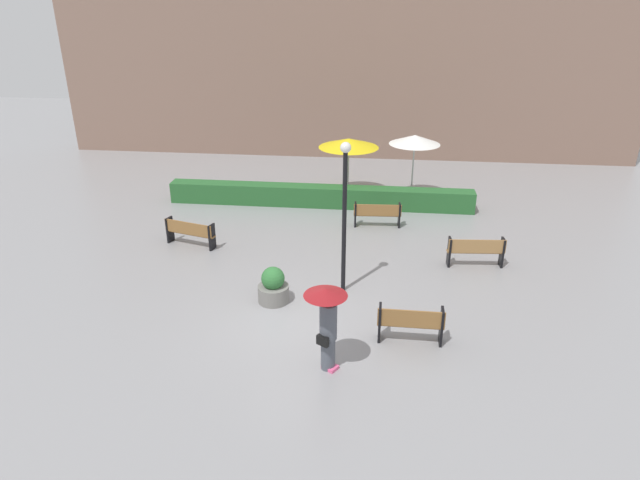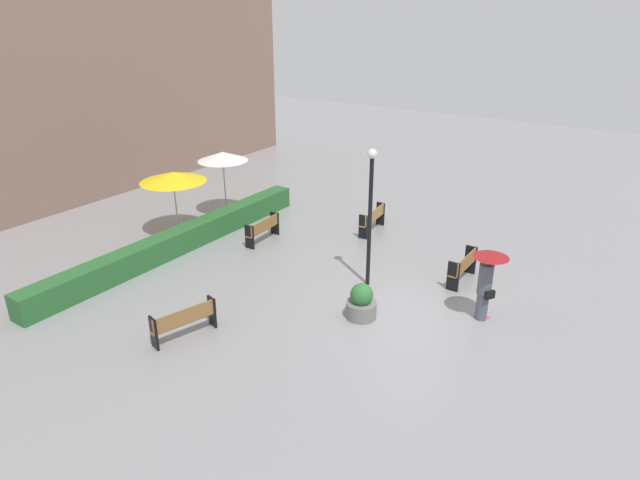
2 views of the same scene
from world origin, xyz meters
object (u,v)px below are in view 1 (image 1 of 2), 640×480
bench_near_right (411,323)px  patio_umbrella_white (415,140)px  pedestrian_with_umbrella (327,318)px  planter_pot (273,287)px  lamp_post (345,204)px  bench_far_left (190,232)px  bench_back_row (377,213)px  bench_far_right (476,250)px  patio_umbrella_yellow (349,143)px

bench_near_right → patio_umbrella_white: 10.30m
pedestrian_with_umbrella → planter_pot: size_ratio=2.03×
bench_near_right → pedestrian_with_umbrella: (-1.85, -1.24, 0.76)m
bench_near_right → lamp_post: bearing=126.7°
lamp_post → bench_far_left: bearing=154.9°
bench_back_row → lamp_post: (-0.85, -4.77, 2.05)m
bench_back_row → bench_near_right: bearing=-82.8°
bench_far_right → bench_far_left: 9.06m
bench_far_left → bench_near_right: size_ratio=1.12×
bench_far_right → lamp_post: size_ratio=0.41×
bench_far_left → patio_umbrella_white: size_ratio=0.67×
bench_near_right → patio_umbrella_yellow: patio_umbrella_yellow is taller
bench_near_right → lamp_post: lamp_post is taller
pedestrian_with_umbrella → patio_umbrella_yellow: 11.46m
bench_back_row → patio_umbrella_yellow: 3.72m
lamp_post → patio_umbrella_white: bearing=74.5°
bench_back_row → planter_pot: (-2.66, -5.58, -0.08)m
bench_far_right → bench_back_row: size_ratio=1.02×
bench_near_right → lamp_post: 3.57m
bench_far_right → lamp_post: bearing=-153.3°
bench_far_left → patio_umbrella_yellow: patio_umbrella_yellow is taller
bench_near_right → lamp_post: (-1.76, 2.35, 2.02)m
bench_far_left → bench_back_row: 6.47m
bench_far_right → patio_umbrella_white: bearing=106.3°
patio_umbrella_yellow → patio_umbrella_white: (2.54, -0.06, 0.21)m
bench_near_right → patio_umbrella_yellow: (-2.15, 10.18, 1.68)m
bench_back_row → patio_umbrella_white: 3.79m
bench_back_row → planter_pot: bearing=-115.5°
pedestrian_with_umbrella → patio_umbrella_yellow: bearing=91.5°
planter_pot → lamp_post: (1.81, 0.81, 2.13)m
bench_far_right → bench_far_left: bearing=176.9°
bench_far_left → pedestrian_with_umbrella: (5.10, -6.03, 0.79)m
pedestrian_with_umbrella → patio_umbrella_yellow: size_ratio=0.85×
pedestrian_with_umbrella → patio_umbrella_white: (2.24, 11.36, 1.13)m
bench_back_row → planter_pot: size_ratio=1.67×
bench_far_left → planter_pot: planter_pot is taller
bench_far_right → patio_umbrella_white: (-1.71, 5.83, 1.89)m
patio_umbrella_yellow → bench_far_left: bearing=-131.6°
pedestrian_with_umbrella → lamp_post: size_ratio=0.48×
lamp_post → patio_umbrella_yellow: 7.84m
bench_back_row → lamp_post: bearing=-100.1°
bench_far_left → bench_back_row: size_ratio=1.05×
bench_near_right → patio_umbrella_white: (0.39, 10.12, 1.89)m
bench_far_left → patio_umbrella_yellow: (4.79, 5.39, 1.71)m
planter_pot → lamp_post: 2.91m
bench_near_right → patio_umbrella_white: bearing=87.8°
bench_back_row → lamp_post: size_ratio=0.40×
bench_far_left → patio_umbrella_white: (7.34, 5.33, 1.93)m
bench_far_right → planter_pot: size_ratio=1.71×
bench_far_right → patio_umbrella_yellow: (-4.25, 5.89, 1.68)m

